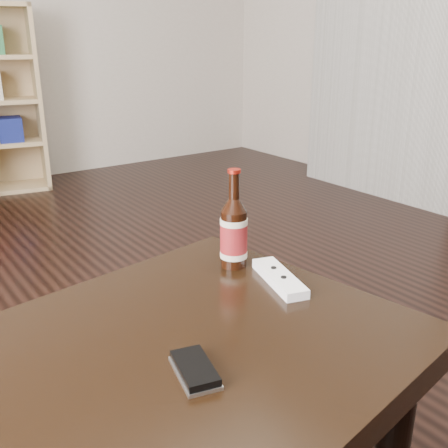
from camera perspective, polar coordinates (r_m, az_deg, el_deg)
floor at (r=1.57m, az=-3.25°, el=-20.95°), size 5.00×6.00×0.01m
coffee_table at (r=0.97m, az=-13.68°, el=-19.93°), size 1.35×0.92×0.47m
beer_bottle at (r=1.30m, az=1.07°, el=-0.99°), size 0.08×0.08×0.25m
phone at (r=0.93m, az=-3.19°, el=-15.58°), size 0.09×0.13×0.02m
remote at (r=1.25m, az=6.04°, el=-5.87°), size 0.11×0.21×0.03m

